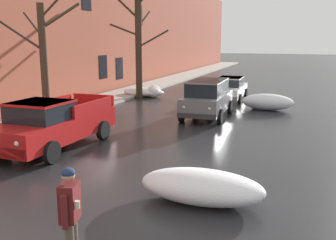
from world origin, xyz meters
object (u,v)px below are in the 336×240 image
(bare_tree_mid_block, at_px, (139,39))
(fire_hydrant, at_px, (41,120))
(pickup_truck_red_approaching_near_lane, at_px, (53,124))
(pedestrian_with_coffee, at_px, (70,210))
(sedan_white_parked_kerbside_mid, at_px, (230,88))
(bare_tree_second_along_sidewalk, at_px, (44,61))
(suv_grey_parked_kerbside_close, at_px, (207,97))

(bare_tree_mid_block, bearing_deg, fire_hydrant, -92.11)
(pickup_truck_red_approaching_near_lane, bearing_deg, pedestrian_with_coffee, -51.98)
(sedan_white_parked_kerbside_mid, xyz_separation_m, fire_hydrant, (-6.04, -10.67, -0.40))
(bare_tree_second_along_sidewalk, relative_size, pedestrian_with_coffee, 3.19)
(pickup_truck_red_approaching_near_lane, height_order, sedan_white_parked_kerbside_mid, pickup_truck_red_approaching_near_lane)
(suv_grey_parked_kerbside_close, height_order, pedestrian_with_coffee, suv_grey_parked_kerbside_close)
(bare_tree_second_along_sidewalk, relative_size, suv_grey_parked_kerbside_close, 1.28)
(bare_tree_mid_block, xyz_separation_m, fire_hydrant, (-0.35, -9.57, -3.38))
(sedan_white_parked_kerbside_mid, bearing_deg, fire_hydrant, -119.52)
(pedestrian_with_coffee, bearing_deg, fire_hydrant, 130.15)
(pickup_truck_red_approaching_near_lane, bearing_deg, suv_grey_parked_kerbside_close, 62.98)
(fire_hydrant, bearing_deg, suv_grey_parked_kerbside_close, 38.57)
(suv_grey_parked_kerbside_close, bearing_deg, sedan_white_parked_kerbside_mid, 90.36)
(pedestrian_with_coffee, bearing_deg, bare_tree_mid_block, 110.63)
(bare_tree_second_along_sidewalk, distance_m, pedestrian_with_coffee, 11.02)
(pedestrian_with_coffee, bearing_deg, pickup_truck_red_approaching_near_lane, 128.02)
(bare_tree_second_along_sidewalk, xyz_separation_m, pickup_truck_red_approaching_near_lane, (2.03, -2.40, -1.98))
(pickup_truck_red_approaching_near_lane, distance_m, pedestrian_with_coffee, 7.72)
(bare_tree_mid_block, bearing_deg, pickup_truck_red_approaching_near_lane, -80.33)
(pickup_truck_red_approaching_near_lane, height_order, fire_hydrant, pickup_truck_red_approaching_near_lane)
(bare_tree_mid_block, bearing_deg, sedan_white_parked_kerbside_mid, 10.91)
(fire_hydrant, bearing_deg, sedan_white_parked_kerbside_mid, 60.48)
(bare_tree_mid_block, bearing_deg, suv_grey_parked_kerbside_close, -39.54)
(bare_tree_mid_block, height_order, pickup_truck_red_approaching_near_lane, bare_tree_mid_block)
(sedan_white_parked_kerbside_mid, bearing_deg, bare_tree_second_along_sidewalk, -118.09)
(pickup_truck_red_approaching_near_lane, relative_size, suv_grey_parked_kerbside_close, 1.22)
(bare_tree_mid_block, bearing_deg, pedestrian_with_coffee, -69.37)
(pickup_truck_red_approaching_near_lane, relative_size, fire_hydrant, 7.56)
(bare_tree_mid_block, height_order, sedan_white_parked_kerbside_mid, bare_tree_mid_block)
(fire_hydrant, bearing_deg, bare_tree_second_along_sidewalk, 2.42)
(suv_grey_parked_kerbside_close, distance_m, fire_hydrant, 7.80)
(bare_tree_second_along_sidewalk, bearing_deg, fire_hydrant, -177.58)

